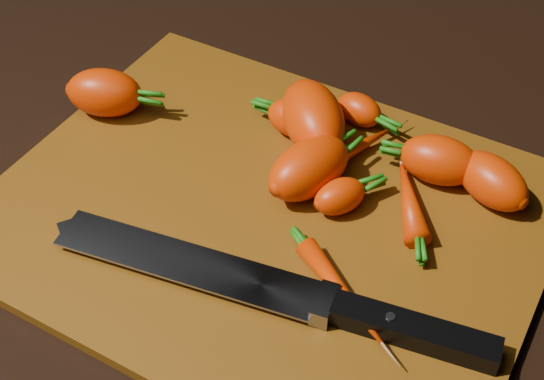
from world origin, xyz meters
The scene contains 14 objects.
ground centered at (0.00, 0.00, -0.01)m, with size 2.00×2.00×0.01m, color black.
cutting_board centered at (0.00, 0.00, 0.01)m, with size 0.50×0.40×0.01m, color brown.
carrot_0 centered at (-0.22, 0.04, 0.04)m, with size 0.08×0.05×0.05m, color #EC3705.
carrot_1 centered at (-0.03, 0.11, 0.03)m, with size 0.06×0.04×0.04m, color #EC3705.
carrot_2 centered at (-0.01, 0.11, 0.04)m, with size 0.10×0.06×0.06m, color #EC3705.
carrot_3 centered at (0.02, 0.04, 0.04)m, with size 0.09×0.05×0.05m, color #EC3705.
carrot_4 centered at (0.12, 0.12, 0.04)m, with size 0.08×0.05×0.05m, color #EC3705.
carrot_5 centered at (0.02, 0.16, 0.03)m, with size 0.05×0.03×0.03m, color #EC3705.
carrot_6 centered at (0.17, 0.12, 0.03)m, with size 0.08×0.05×0.05m, color #EC3705.
carrot_7 centered at (0.04, 0.10, 0.02)m, with size 0.10×0.02×0.02m, color #EC3705.
carrot_8 centered at (0.11, -0.06, 0.02)m, with size 0.11×0.02×0.02m, color #EC3705.
carrot_9 centered at (0.11, 0.07, 0.02)m, with size 0.10×0.02×0.02m, color #EC3705.
carrot_10 centered at (0.06, 0.03, 0.03)m, with size 0.05×0.03×0.03m, color #EC3705.
knife centered at (0.00, -0.09, 0.02)m, with size 0.39×0.09×0.02m.
Camera 1 is at (0.24, -0.42, 0.52)m, focal length 50.00 mm.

